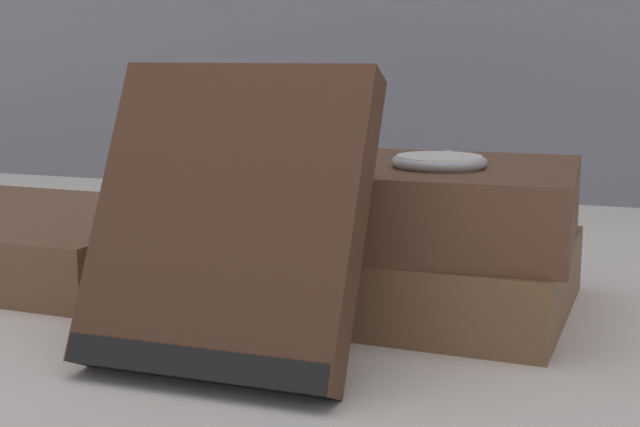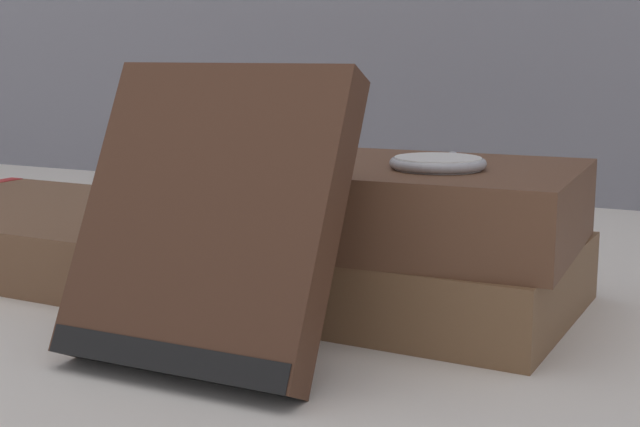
% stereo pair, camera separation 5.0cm
% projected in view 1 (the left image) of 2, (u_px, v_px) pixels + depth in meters
% --- Properties ---
extents(ground_plane, '(3.00, 3.00, 0.00)m').
position_uv_depth(ground_plane, '(225.00, 315.00, 0.47)').
color(ground_plane, silver).
extents(book_flat_bottom, '(0.23, 0.15, 0.04)m').
position_uv_depth(book_flat_bottom, '(347.00, 267.00, 0.49)').
color(book_flat_bottom, brown).
rests_on(book_flat_bottom, ground_plane).
extents(book_flat_top, '(0.23, 0.14, 0.04)m').
position_uv_depth(book_flat_top, '(349.00, 199.00, 0.47)').
color(book_flat_top, brown).
rests_on(book_flat_top, book_flat_bottom).
extents(book_side_left, '(0.23, 0.17, 0.04)m').
position_uv_depth(book_side_left, '(5.00, 237.00, 0.57)').
color(book_side_left, brown).
rests_on(book_side_left, ground_plane).
extents(book_leaning_front, '(0.12, 0.08, 0.13)m').
position_uv_depth(book_leaning_front, '(225.00, 231.00, 0.38)').
color(book_leaning_front, '#4C2D1E').
rests_on(book_leaning_front, ground_plane).
extents(pocket_watch, '(0.05, 0.05, 0.01)m').
position_uv_depth(pocket_watch, '(439.00, 161.00, 0.44)').
color(pocket_watch, white).
rests_on(pocket_watch, book_flat_top).
extents(reading_glasses, '(0.12, 0.09, 0.00)m').
position_uv_depth(reading_glasses, '(391.00, 239.00, 0.65)').
color(reading_glasses, '#ADADB2').
rests_on(reading_glasses, ground_plane).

